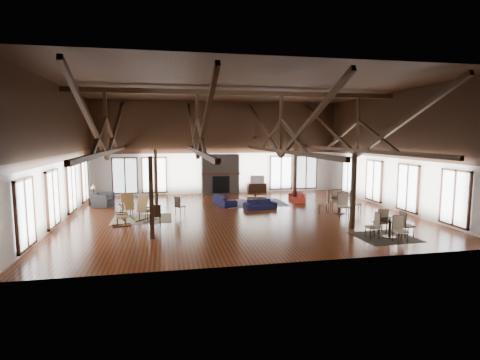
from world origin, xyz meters
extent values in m
plane|color=brown|center=(0.00, 0.00, 0.00)|extent=(16.00, 16.00, 0.00)
cube|color=black|center=(0.00, 0.00, 6.00)|extent=(16.00, 14.00, 0.02)
cube|color=white|center=(0.00, 7.00, 3.00)|extent=(16.00, 0.02, 6.00)
cube|color=white|center=(0.00, -7.00, 3.00)|extent=(16.00, 0.02, 6.00)
cube|color=white|center=(-8.00, 0.00, 3.00)|extent=(0.02, 14.00, 6.00)
cube|color=white|center=(8.00, 0.00, 3.00)|extent=(0.02, 14.00, 6.00)
cube|color=black|center=(0.00, 0.00, 5.75)|extent=(15.60, 0.18, 0.22)
cube|color=black|center=(-6.00, 0.00, 3.05)|extent=(0.16, 13.70, 0.18)
cube|color=black|center=(-6.00, 0.00, 4.40)|extent=(0.14, 0.14, 2.70)
cube|color=black|center=(-6.00, 3.50, 4.28)|extent=(0.15, 7.07, 3.12)
cube|color=black|center=(-6.00, -3.50, 4.28)|extent=(0.15, 7.07, 3.12)
cube|color=black|center=(-2.00, 0.00, 3.05)|extent=(0.16, 13.70, 0.18)
cube|color=black|center=(-2.00, 0.00, 4.40)|extent=(0.14, 0.14, 2.70)
cube|color=black|center=(-2.00, 3.50, 4.28)|extent=(0.15, 7.07, 3.12)
cube|color=black|center=(-2.00, -3.50, 4.28)|extent=(0.15, 7.07, 3.12)
cube|color=black|center=(2.00, 0.00, 3.05)|extent=(0.16, 13.70, 0.18)
cube|color=black|center=(2.00, 0.00, 4.40)|extent=(0.14, 0.14, 2.70)
cube|color=black|center=(2.00, 3.50, 4.28)|extent=(0.15, 7.07, 3.12)
cube|color=black|center=(2.00, -3.50, 4.28)|extent=(0.15, 7.07, 3.12)
cube|color=black|center=(6.00, 0.00, 3.05)|extent=(0.16, 13.70, 0.18)
cube|color=black|center=(6.00, 0.00, 4.40)|extent=(0.14, 0.14, 2.70)
cube|color=black|center=(6.00, 3.50, 4.28)|extent=(0.15, 7.07, 3.12)
cube|color=black|center=(6.00, -3.50, 4.28)|extent=(0.15, 7.07, 3.12)
cube|color=black|center=(-4.00, -3.50, 1.52)|extent=(0.16, 0.16, 3.05)
cube|color=black|center=(4.00, -3.50, 1.52)|extent=(0.16, 0.16, 3.05)
cube|color=black|center=(-4.00, 3.50, 1.52)|extent=(0.16, 0.16, 3.05)
cube|color=black|center=(4.00, 3.50, 1.52)|extent=(0.16, 0.16, 3.05)
cube|color=brown|center=(0.00, 6.68, 1.30)|extent=(2.40, 0.62, 2.60)
cube|color=black|center=(0.00, 6.36, 0.65)|extent=(1.10, 0.06, 1.10)
cube|color=#351A10|center=(0.00, 6.40, 1.35)|extent=(2.50, 0.20, 0.12)
cylinder|color=black|center=(0.50, -1.00, 4.05)|extent=(0.04, 0.04, 0.70)
cylinder|color=black|center=(0.50, -1.00, 3.70)|extent=(0.20, 0.20, 0.10)
cube|color=black|center=(0.95, -1.00, 3.70)|extent=(0.70, 0.12, 0.02)
cube|color=black|center=(0.50, -0.55, 3.70)|extent=(0.12, 0.70, 0.02)
cube|color=black|center=(0.05, -1.00, 3.70)|extent=(0.70, 0.12, 0.02)
cube|color=black|center=(0.50, -1.45, 3.70)|extent=(0.12, 0.70, 0.02)
imported|color=#17183F|center=(1.30, 1.21, 0.24)|extent=(1.73, 0.83, 0.49)
imported|color=#161336|center=(-0.34, 2.69, 0.27)|extent=(1.99, 1.15, 0.55)
imported|color=#AB2D21|center=(3.99, 3.15, 0.25)|extent=(1.75, 0.84, 0.49)
cube|color=brown|center=(1.49, 2.84, 0.38)|extent=(1.17, 0.79, 0.06)
cube|color=brown|center=(1.04, 2.67, 0.17)|extent=(0.06, 0.06, 0.35)
cube|color=brown|center=(1.04, 3.02, 0.17)|extent=(0.06, 0.06, 0.35)
cube|color=brown|center=(1.93, 2.67, 0.17)|extent=(0.06, 0.06, 0.35)
cube|color=brown|center=(1.93, 3.02, 0.17)|extent=(0.06, 0.06, 0.35)
imported|color=#B2B2B2|center=(1.40, 2.75, 0.49)|extent=(0.20, 0.20, 0.17)
imported|color=#29292B|center=(-6.86, 3.47, 0.36)|extent=(1.33, 1.23, 0.72)
cube|color=black|center=(-7.39, 4.10, 0.31)|extent=(0.46, 0.46, 0.61)
cylinder|color=black|center=(-7.39, 4.10, 0.80)|extent=(0.08, 0.08, 0.37)
cone|color=beige|center=(-7.39, 4.10, 1.04)|extent=(0.33, 0.33, 0.27)
cube|color=brown|center=(-5.27, 0.17, 0.47)|extent=(0.67, 0.65, 0.06)
cube|color=brown|center=(-5.20, -0.06, 0.84)|extent=(0.57, 0.36, 0.78)
cube|color=black|center=(-5.48, 0.11, 0.03)|extent=(0.34, 0.92, 0.06)
cube|color=black|center=(-5.06, 0.24, 0.03)|extent=(0.34, 0.92, 0.06)
cube|color=brown|center=(-4.36, -0.47, 0.46)|extent=(0.72, 0.72, 0.05)
cube|color=brown|center=(-4.50, -0.66, 0.82)|extent=(0.54, 0.48, 0.76)
cube|color=black|center=(-4.54, -0.34, 0.03)|extent=(0.60, 0.78, 0.05)
cube|color=black|center=(-4.19, -0.60, 0.03)|extent=(0.60, 0.78, 0.05)
cube|color=brown|center=(-5.35, -1.22, 0.37)|extent=(0.49, 0.51, 0.04)
cube|color=brown|center=(-5.16, -1.18, 0.67)|extent=(0.26, 0.45, 0.62)
cube|color=black|center=(-5.31, -1.39, 0.02)|extent=(0.75, 0.21, 0.04)
cube|color=black|center=(-5.39, -1.05, 0.02)|extent=(0.75, 0.21, 0.04)
cube|color=black|center=(-2.83, 0.53, 0.41)|extent=(0.54, 0.54, 0.05)
cube|color=black|center=(-2.96, 0.41, 0.66)|extent=(0.28, 0.31, 0.50)
cylinder|color=black|center=(-2.83, 0.53, 0.21)|extent=(0.03, 0.03, 0.41)
cube|color=black|center=(-3.91, -1.48, 0.42)|extent=(0.42, 0.42, 0.05)
cube|color=black|center=(-3.90, -1.66, 0.67)|extent=(0.40, 0.07, 0.52)
cylinder|color=black|center=(-3.91, -1.48, 0.21)|extent=(0.03, 0.03, 0.42)
cylinder|color=black|center=(4.69, -5.07, 0.67)|extent=(0.79, 0.79, 0.04)
cylinder|color=black|center=(4.69, -5.07, 0.34)|extent=(0.10, 0.10, 0.65)
cylinder|color=black|center=(4.69, -5.07, 0.02)|extent=(0.47, 0.47, 0.04)
cylinder|color=black|center=(4.85, -0.60, 0.77)|extent=(0.90, 0.90, 0.04)
cylinder|color=black|center=(4.85, -0.60, 0.39)|extent=(0.10, 0.10, 0.75)
cylinder|color=black|center=(4.85, -0.60, 0.02)|extent=(0.54, 0.54, 0.04)
imported|color=#B2B2B2|center=(4.68, -5.07, 0.74)|extent=(0.16, 0.16, 0.10)
imported|color=#B2B2B2|center=(4.90, -0.55, 0.83)|extent=(0.13, 0.13, 0.09)
cube|color=black|center=(2.48, 6.75, 0.31)|extent=(1.24, 0.47, 0.62)
imported|color=#B2B2B2|center=(2.50, 6.75, 0.89)|extent=(0.94, 0.24, 0.54)
cube|color=tan|center=(-4.58, -0.03, 0.01)|extent=(2.64, 2.07, 0.01)
cube|color=#1C214F|center=(1.41, 2.91, 0.01)|extent=(3.42, 2.58, 0.01)
cube|color=black|center=(4.56, -4.99, 0.01)|extent=(2.19, 2.01, 0.01)
camera|label=1|loc=(-3.43, -17.35, 3.78)|focal=28.00mm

